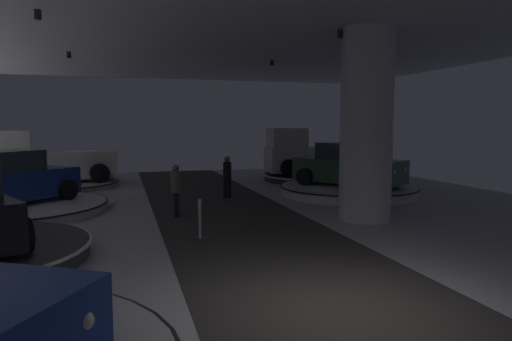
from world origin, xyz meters
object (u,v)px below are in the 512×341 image
visitor_walking_near (176,187)px  pickup_truck_deep_left (45,161)px  display_platform_deep_right (319,176)px  column_right (366,126)px  display_platform_far_right (348,190)px  pickup_truck_deep_right (313,155)px  display_car_far_right (348,166)px  visitor_walking_far (227,174)px  display_platform_deep_left (54,184)px  display_platform_far_left (11,208)px  display_car_far_left (8,180)px

visitor_walking_near → pickup_truck_deep_left: bearing=119.8°
display_platform_deep_right → visitor_walking_near: bearing=-136.8°
visitor_walking_near → column_right: bearing=-20.1°
pickup_truck_deep_left → visitor_walking_near: 9.71m
display_platform_far_right → pickup_truck_deep_left: 13.31m
pickup_truck_deep_right → display_car_far_right: size_ratio=1.22×
column_right → display_platform_far_right: bearing=67.9°
display_platform_far_right → display_car_far_right: bearing=123.8°
pickup_truck_deep_right → visitor_walking_near: pickup_truck_deep_right is taller
display_platform_deep_right → visitor_walking_far: 7.24m
column_right → display_platform_deep_left: 14.50m
display_platform_far_left → visitor_walking_far: 7.39m
display_platform_deep_left → visitor_walking_near: bearing=-62.0°
display_platform_far_left → pickup_truck_deep_left: pickup_truck_deep_left is taller
display_platform_far_right → visitor_walking_near: bearing=-160.4°
display_platform_deep_right → display_platform_far_right: 5.11m
column_right → display_platform_deep_right: column_right is taller
pickup_truck_deep_right → visitor_walking_far: size_ratio=3.45×
pickup_truck_deep_right → display_platform_far_right: pickup_truck_deep_right is taller
display_car_far_left → visitor_walking_near: display_car_far_left is taller
display_platform_far_left → visitor_walking_far: visitor_walking_far is taller
pickup_truck_deep_right → display_car_far_left: bearing=-157.1°
display_platform_far_right → column_right: bearing=-112.1°
display_platform_far_left → display_car_far_right: 12.09m
display_car_far_left → display_car_far_right: (12.07, 0.34, 0.11)m
display_car_far_right → pickup_truck_deep_right: bearing=82.5°
display_car_far_right → visitor_walking_near: display_car_far_right is taller
display_car_far_right → display_platform_deep_left: (-11.56, 5.92, -1.01)m
display_platform_far_left → display_platform_far_right: size_ratio=1.09×
display_platform_deep_right → display_car_far_left: size_ratio=1.30×
display_platform_far_left → display_car_far_left: display_car_far_left is taller
display_platform_deep_right → pickup_truck_deep_left: bearing=176.1°
display_car_far_left → display_car_far_right: display_car_far_right is taller
visitor_walking_far → visitor_walking_near: bearing=-125.8°
display_platform_far_left → visitor_walking_far: bearing=7.5°
display_platform_deep_right → visitor_walking_near: visitor_walking_near is taller
display_car_far_right → visitor_walking_far: bearing=172.4°
display_car_far_left → column_right: bearing=-21.9°
display_platform_deep_right → pickup_truck_deep_left: pickup_truck_deep_left is taller
column_right → display_car_far_left: bearing=158.1°
display_platform_deep_left → visitor_walking_far: (6.80, -5.28, 0.78)m
pickup_truck_deep_right → display_car_far_right: (-0.66, -5.02, -0.11)m
display_platform_far_right → display_platform_deep_left: size_ratio=0.96×
column_right → pickup_truck_deep_right: size_ratio=1.00×
display_platform_deep_right → pickup_truck_deep_left: (-12.86, 0.88, 0.99)m
display_platform_far_right → pickup_truck_deep_left: size_ratio=0.98×
visitor_walking_near → pickup_truck_deep_right: bearing=44.4°
pickup_truck_deep_right → display_car_far_right: 5.07m
display_platform_deep_right → display_car_far_left: 14.12m
display_platform_deep_right → display_platform_far_right: size_ratio=1.04×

